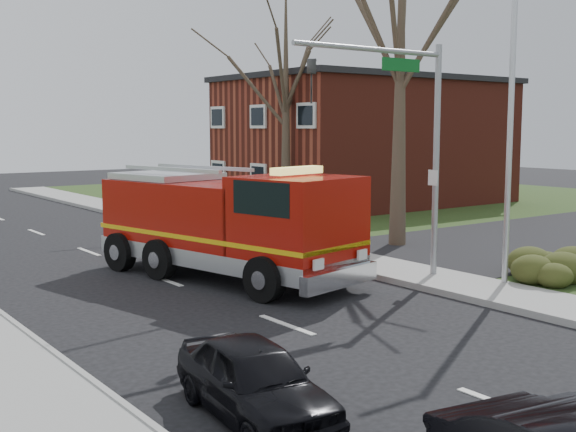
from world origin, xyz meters
TOP-DOWN VIEW (x-y plane):
  - ground at (0.00, 0.00)m, footprint 120.00×120.00m
  - sidewalk_right at (6.20, 0.00)m, footprint 2.40×80.00m
  - sidewalk_left at (-6.20, 0.00)m, footprint 2.40×80.00m
  - brick_building at (19.00, 18.00)m, footprint 15.40×10.40m
  - health_center_sign at (10.50, 12.50)m, footprint 0.12×2.00m
  - hedge_corner at (9.00, -1.00)m, footprint 2.80×2.00m
  - bare_tree_near at (9.50, 6.00)m, footprint 6.00×6.00m
  - bare_tree_far at (11.00, 15.00)m, footprint 5.25×5.25m
  - traffic_signal_mast at (5.21, 1.50)m, footprint 5.29×0.18m
  - streetlight_pole at (7.14, -0.50)m, footprint 1.48×0.16m
  - fire_engine at (1.64, 5.11)m, footprint 4.68×8.88m
  - parked_car_maroon at (-3.50, -3.94)m, footprint 1.88×3.75m

SIDE VIEW (x-z plane):
  - ground at x=0.00m, z-range 0.00..0.00m
  - sidewalk_right at x=6.20m, z-range 0.00..0.15m
  - sidewalk_left at x=-6.20m, z-range 0.00..0.15m
  - hedge_corner at x=9.00m, z-range 0.13..1.03m
  - parked_car_maroon at x=-3.50m, z-range 0.00..1.23m
  - health_center_sign at x=10.50m, z-range 0.18..1.58m
  - fire_engine at x=1.64m, z-range -0.16..3.25m
  - brick_building at x=19.00m, z-range 0.03..7.28m
  - streetlight_pole at x=7.14m, z-range 0.35..8.75m
  - traffic_signal_mast at x=5.21m, z-range 1.31..8.11m
  - bare_tree_far at x=11.00m, z-range 1.24..11.74m
  - bare_tree_near at x=9.50m, z-range 1.41..13.41m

